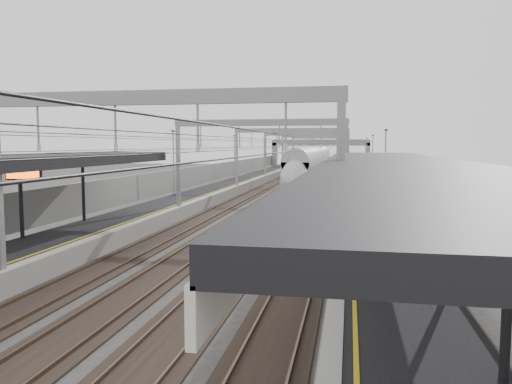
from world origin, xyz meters
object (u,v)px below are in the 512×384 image
at_px(train, 311,171).
at_px(signal_green, 284,163).
at_px(bench, 404,237).
at_px(overbridge, 321,146).

bearing_deg(train, signal_green, 106.63).
bearing_deg(bench, signal_green, 102.02).
height_order(overbridge, train, overbridge).
relative_size(bench, signal_green, 0.50).
height_order(overbridge, signal_green, overbridge).
xyz_separation_m(overbridge, bench, (9.07, -91.11, -3.78)).
height_order(train, signal_green, train).
bearing_deg(bench, train, 99.64).
xyz_separation_m(train, signal_green, (-6.70, 22.43, 0.29)).
xyz_separation_m(train, bench, (7.57, -44.58, -0.60)).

